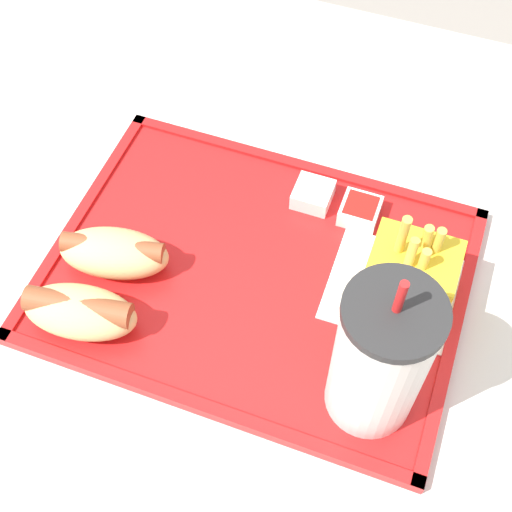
# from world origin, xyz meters

# --- Properties ---
(ground_plane) EXTENTS (8.00, 8.00, 0.00)m
(ground_plane) POSITION_xyz_m (0.00, 0.00, 0.00)
(ground_plane) COLOR gray
(dining_table) EXTENTS (1.19, 0.85, 0.75)m
(dining_table) POSITION_xyz_m (0.00, 0.00, 0.38)
(dining_table) COLOR beige
(dining_table) RESTS_ON ground_plane
(food_tray) EXTENTS (0.42, 0.31, 0.01)m
(food_tray) POSITION_xyz_m (0.05, 0.03, 0.76)
(food_tray) COLOR red
(food_tray) RESTS_ON dining_table
(paper_napkin) EXTENTS (0.13, 0.12, 0.00)m
(paper_napkin) POSITION_xyz_m (-0.09, 0.00, 0.76)
(paper_napkin) COLOR white
(paper_napkin) RESTS_ON food_tray
(soda_cup) EXTENTS (0.08, 0.08, 0.20)m
(soda_cup) POSITION_xyz_m (-0.10, 0.12, 0.84)
(soda_cup) COLOR silver
(soda_cup) RESTS_ON food_tray
(hot_dog_far) EXTENTS (0.12, 0.07, 0.04)m
(hot_dog_far) POSITION_xyz_m (0.18, 0.14, 0.78)
(hot_dog_far) COLOR #DBB270
(hot_dog_far) RESTS_ON food_tray
(hot_dog_near) EXTENTS (0.12, 0.08, 0.04)m
(hot_dog_near) POSITION_xyz_m (0.18, 0.07, 0.78)
(hot_dog_near) COLOR #DBB270
(hot_dog_near) RESTS_ON food_tray
(fries_carton) EXTENTS (0.08, 0.07, 0.12)m
(fries_carton) POSITION_xyz_m (-0.10, -0.00, 0.80)
(fries_carton) COLOR gold
(fries_carton) RESTS_ON food_tray
(sauce_cup_mayo) EXTENTS (0.04, 0.04, 0.02)m
(sauce_cup_mayo) POSITION_xyz_m (0.02, -0.08, 0.77)
(sauce_cup_mayo) COLOR silver
(sauce_cup_mayo) RESTS_ON food_tray
(sauce_cup_ketchup) EXTENTS (0.04, 0.04, 0.02)m
(sauce_cup_ketchup) POSITION_xyz_m (-0.03, -0.08, 0.77)
(sauce_cup_ketchup) COLOR silver
(sauce_cup_ketchup) RESTS_ON food_tray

